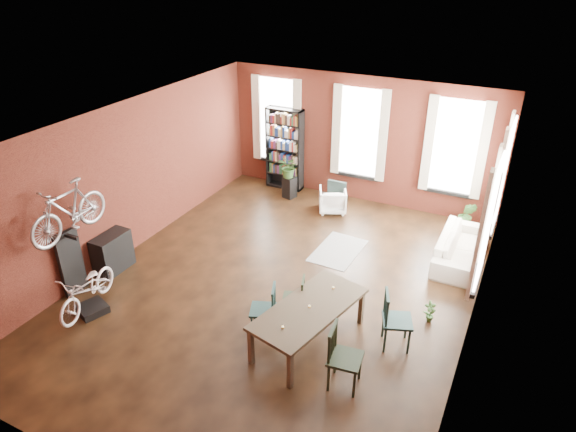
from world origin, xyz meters
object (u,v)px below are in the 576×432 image
Objects in this scene: bike_trainer at (92,309)px; bicycle_floor at (84,272)px; white_armchair at (333,199)px; dining_table at (309,325)px; bookshelf at (285,149)px; plant_stand at (290,187)px; cream_sofa at (461,243)px; console_table at (113,253)px; dining_chair_c at (345,358)px; dining_chair_a at (263,310)px; dining_chair_b at (294,298)px; dining_chair_d at (397,320)px.

bike_trainer is 0.31× the size of bicycle_floor.
dining_table is at bearing 82.41° from white_armchair.
bookshelf is 1.06m from plant_stand.
console_table is at bearing 119.33° from cream_sofa.
bicycle_floor is (-1.04, -5.94, 0.60)m from plant_stand.
dining_chair_c is at bearing 88.79° from white_armchair.
dining_chair_c is 1.81× the size of plant_stand.
dining_chair_a is at bearing -66.82° from bookshelf.
dining_chair_b is 3.66m from bicycle_floor.
cream_sofa is at bearing 29.33° from console_table.
white_armchair is 1.41× the size of bike_trainer.
dining_chair_d is 5.94m from plant_stand.
dining_chair_c is 5.38m from console_table.
console_table is (-4.45, 0.22, 0.04)m from dining_table.
dining_chair_a is 1.15× the size of console_table.
bookshelf reaches higher than dining_chair_c.
white_armchair is (-2.32, 5.27, -0.18)m from dining_chair_c.
dining_chair_d is (1.31, 0.57, 0.15)m from dining_table.
dining_chair_b is at bearing -62.97° from plant_stand.
dining_chair_a is 6.05m from bookshelf.
dining_chair_c reaches higher than dining_chair_a.
dining_chair_d is 3.19m from cream_sofa.
bookshelf reaches higher than dining_chair_a.
dining_chair_c reaches higher than white_armchair.
white_armchair is 6.19m from bicycle_floor.
dining_chair_b is 0.80× the size of dining_chair_c.
bike_trainer is (-3.32, -1.48, -0.35)m from dining_chair_b.
dining_chair_c is 5.76m from white_armchair.
dining_chair_b is at bearing 3.46° from console_table.
dining_chair_a is 0.91× the size of dining_chair_d.
bike_trainer is 6.01m from plant_stand.
white_armchair is at bearing 57.23° from bicycle_floor.
plant_stand is (1.69, 4.66, -0.11)m from console_table.
bookshelf is at bearing 21.68° from dining_chair_d.
bike_trainer is at bearing -84.95° from dining_chair_b.
dining_table is 2.52× the size of dining_chair_b.
dining_chair_a is 0.42× the size of bookshelf.
console_table is (-3.65, 0.33, -0.06)m from dining_chair_a.
plant_stand is (-4.07, 4.32, -0.22)m from dining_chair_d.
dining_chair_d is 0.46× the size of bookshelf.
dining_chair_b is at bearing 144.96° from cream_sofa.
cream_sofa is at bearing -29.51° from dining_chair_d.
cream_sofa reaches higher than white_armchair.
dining_table is 3.12× the size of white_armchair.
dining_chair_b is 5.67m from bookshelf.
bicycle_floor reaches higher than dining_chair_b.
dining_chair_a is at bearing -68.55° from plant_stand.
dining_chair_a is 0.64m from dining_chair_b.
bike_trainer is at bearing -63.54° from console_table.
dining_chair_c is 6.61m from plant_stand.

